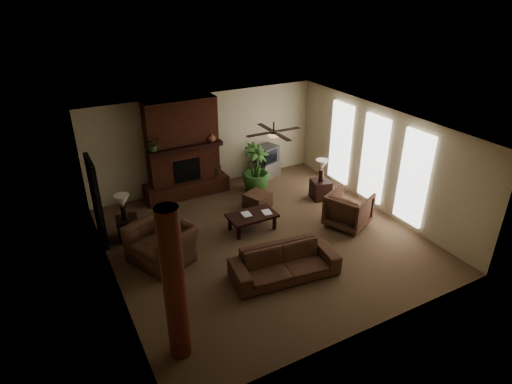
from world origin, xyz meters
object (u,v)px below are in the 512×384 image
tv_stand (267,169)px  floor_vase (215,175)px  coffee_table (252,216)px  floor_plant (256,179)px  lamp_left (123,203)px  armchair_left (162,238)px  armchair_right (349,208)px  lamp_right (322,167)px  side_table_left (128,228)px  log_column (174,286)px  side_table_right (320,190)px  sofa (285,258)px  ottoman (258,200)px

tv_stand → floor_vase: 1.77m
coffee_table → tv_stand: size_ratio=1.41×
floor_plant → lamp_left: lamp_left is taller
armchair_left → armchair_right: size_ratio=1.34×
floor_vase → lamp_left: bearing=-152.1°
floor_vase → armchair_left: bearing=-131.5°
armchair_left → floor_vase: bearing=114.1°
lamp_right → side_table_left: bearing=174.5°
floor_plant → log_column: bearing=-130.0°
log_column → coffee_table: log_column is taller
log_column → coffee_table: 4.25m
floor_vase → side_table_right: size_ratio=1.40×
floor_plant → side_table_right: (1.41, -1.26, -0.13)m
coffee_table → floor_vase: bearing=86.7°
coffee_table → tv_stand: bearing=53.9°
side_table_right → floor_plant: bearing=138.0°
armchair_left → side_table_right: bearing=74.8°
floor_vase → tv_stand: bearing=0.0°
lamp_right → log_column: bearing=-147.1°
log_column → sofa: size_ratio=1.24×
armchair_right → side_table_left: 5.46m
armchair_left → side_table_left: armchair_left is taller
coffee_table → floor_plant: floor_plant is taller
armchair_right → side_table_right: armchair_right is taller
log_column → armchair_left: size_ratio=2.10×
coffee_table → armchair_left: bearing=-175.0°
armchair_right → lamp_left: (-5.10, 2.00, 0.50)m
lamp_left → lamp_right: (5.35, -0.47, 0.00)m
log_column → lamp_right: bearing=32.9°
log_column → floor_vase: 6.41m
tv_stand → lamp_right: 2.27m
coffee_table → ottoman: bearing=55.1°
armchair_left → floor_plant: (3.46, 2.05, -0.17)m
armchair_right → coffee_table: armchair_right is taller
log_column → lamp_left: 3.97m
lamp_left → coffee_table: bearing=-19.7°
floor_vase → floor_plant: 1.23m
lamp_right → sofa: bearing=-137.3°
armchair_left → coffee_table: (2.35, 0.21, -0.21)m
side_table_right → lamp_right: size_ratio=0.85×
log_column → side_table_right: size_ratio=5.09×
ottoman → floor_plant: bearing=64.2°
tv_stand → side_table_right: size_ratio=1.55×
side_table_right → sofa: bearing=-137.3°
floor_plant → lamp_right: (1.38, -1.29, 0.59)m
armchair_right → floor_vase: armchair_right is taller
ottoman → tv_stand: 2.05m
floor_vase → lamp_left: size_ratio=1.18×
side_table_left → side_table_right: size_ratio=1.00×
ottoman → tv_stand: bearing=53.2°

